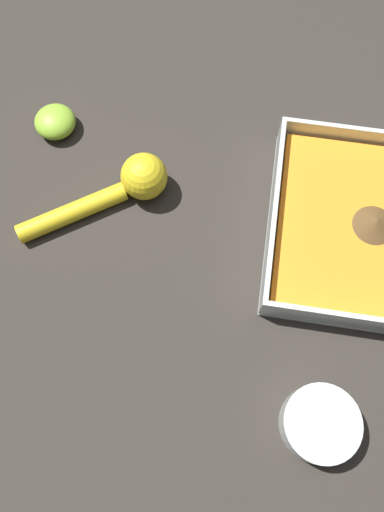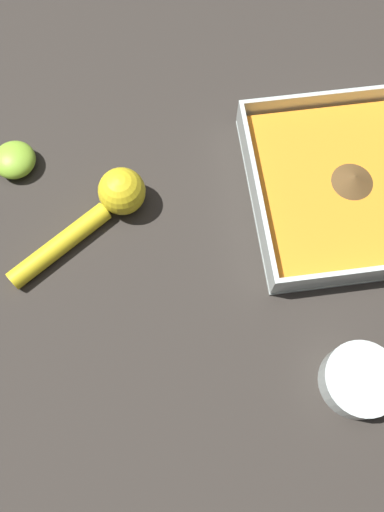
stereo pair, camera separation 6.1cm
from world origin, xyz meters
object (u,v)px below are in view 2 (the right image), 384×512
square_dish (349,186)px  lemon_half (14,160)px  spice_bowl (359,380)px  lemon_squeezer (104,207)px

square_dish → lemon_half: 0.45m
spice_bowl → lemon_half: 0.52m
spice_bowl → lemon_squeezer: 0.37m
lemon_squeezer → lemon_half: bearing=107.6°
spice_bowl → lemon_half: spice_bowl is taller
lemon_squeezer → lemon_half: size_ratio=3.21×
spice_bowl → lemon_squeezer: (-0.25, -0.27, 0.01)m
lemon_half → lemon_squeezer: bearing=52.0°
square_dish → lemon_squeezer: 0.32m
square_dish → spice_bowl: (0.25, -0.05, 0.00)m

